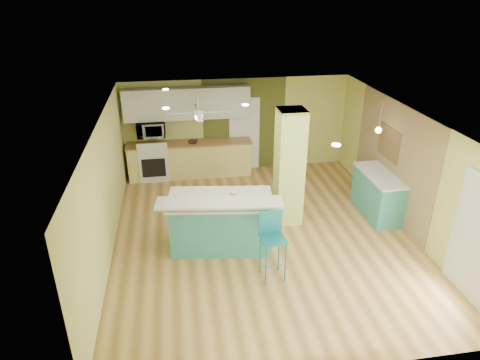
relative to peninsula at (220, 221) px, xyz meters
name	(u,v)px	position (x,y,z in m)	size (l,w,h in m)	color
floor	(262,234)	(0.89, 0.28, -0.56)	(6.00, 7.00, 0.01)	olive
ceiling	(265,118)	(0.89, 0.28, 1.95)	(6.00, 7.00, 0.01)	white
wall_back	(237,125)	(0.89, 3.78, 0.69)	(6.00, 0.01, 2.50)	#CBCD6E
wall_front	(323,300)	(0.89, -3.23, 0.69)	(6.00, 0.01, 2.50)	#CBCD6E
wall_left	(105,191)	(-2.11, 0.28, 0.69)	(0.01, 7.00, 2.50)	#CBCD6E
wall_right	(407,170)	(3.90, 0.28, 0.69)	(0.01, 7.00, 2.50)	#CBCD6E
wood_panel	(392,159)	(3.88, 0.88, 0.69)	(0.02, 3.40, 2.50)	#866E4C
olive_accent	(244,125)	(1.09, 3.76, 0.69)	(2.20, 0.02, 2.50)	#4E5321
interior_door	(244,134)	(1.09, 3.74, 0.44)	(0.82, 0.05, 2.00)	white
french_door	(476,239)	(3.86, -2.02, 0.49)	(0.04, 1.08, 2.10)	silver
column	(289,168)	(1.54, 0.78, 0.69)	(0.55, 0.55, 2.50)	#BCD161
kitchen_run	(190,159)	(-0.41, 3.48, -0.09)	(3.25, 0.63, 0.94)	#DECC74
stove	(154,162)	(-1.36, 3.47, -0.10)	(0.76, 0.66, 1.08)	silver
upper_cabinets	(187,103)	(-0.41, 3.60, 1.39)	(3.20, 0.34, 0.80)	silver
microwave	(151,129)	(-1.36, 3.48, 0.79)	(0.70, 0.48, 0.39)	silver
ceiling_fan	(198,113)	(-0.21, 2.28, 1.52)	(1.41, 1.41, 0.61)	silver
pendant_lamp	(378,130)	(3.54, 1.03, 1.32)	(0.14, 0.14, 0.69)	white
wall_decor	(389,143)	(3.86, 1.08, 0.99)	(0.03, 0.90, 0.70)	brown
peninsula	(220,221)	(0.00, 0.00, 0.00)	(2.31, 1.47, 1.21)	teal
bar_stool	(272,235)	(0.77, -1.06, 0.28)	(0.45, 0.45, 1.25)	teal
side_counter	(378,194)	(3.59, 0.74, -0.07)	(0.64, 1.51, 0.97)	teal
fruit_bowl	(193,142)	(-0.31, 3.41, 0.41)	(0.26, 0.26, 0.06)	#362316
canister	(234,195)	(0.26, -0.07, 0.58)	(0.16, 0.16, 0.18)	yellow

